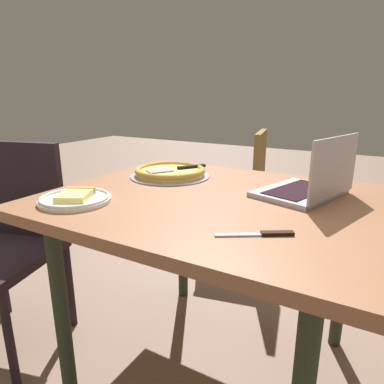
% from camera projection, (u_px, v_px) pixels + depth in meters
% --- Properties ---
extents(ground_plane, '(12.00, 12.00, 0.00)m').
position_uv_depth(ground_plane, '(216.00, 368.00, 1.45)').
color(ground_plane, '#846857').
extents(dining_table, '(1.22, 0.97, 0.76)m').
position_uv_depth(dining_table, '(220.00, 217.00, 1.26)').
color(dining_table, '#8F5B3D').
rests_on(dining_table, ground_plane).
extents(laptop, '(0.32, 0.38, 0.22)m').
position_uv_depth(laptop, '(309.00, 185.00, 1.23)').
color(laptop, '#B4ADB9').
rests_on(laptop, dining_table).
extents(pizza_plate, '(0.24, 0.24, 0.04)m').
position_uv_depth(pizza_plate, '(75.00, 198.00, 1.18)').
color(pizza_plate, white).
rests_on(pizza_plate, dining_table).
extents(pizza_tray, '(0.36, 0.36, 0.04)m').
position_uv_depth(pizza_tray, '(170.00, 172.00, 1.54)').
color(pizza_tray, '#9492A3').
rests_on(pizza_tray, dining_table).
extents(table_knife, '(0.19, 0.13, 0.01)m').
position_uv_depth(table_knife, '(263.00, 234.00, 0.90)').
color(table_knife, '#B6B7CB').
rests_on(table_knife, dining_table).
extents(chair_near, '(0.46, 0.46, 0.88)m').
position_uv_depth(chair_near, '(243.00, 189.00, 2.29)').
color(chair_near, brown).
rests_on(chair_near, ground_plane).
extents(chair_far, '(0.53, 0.53, 0.91)m').
position_uv_depth(chair_far, '(9.00, 234.00, 1.52)').
color(chair_far, black).
rests_on(chair_far, ground_plane).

